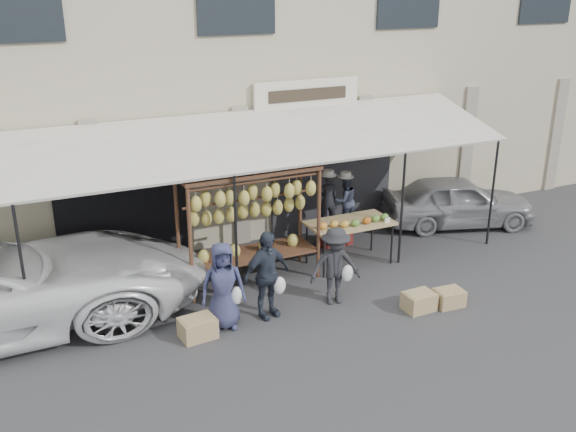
# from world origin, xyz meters

# --- Properties ---
(ground_plane) EXTENTS (90.00, 90.00, 0.00)m
(ground_plane) POSITION_xyz_m (0.00, 0.00, 0.00)
(ground_plane) COLOR #2D2D30
(shophouse) EXTENTS (24.00, 6.15, 7.30)m
(shophouse) POSITION_xyz_m (-0.00, 6.50, 3.65)
(shophouse) COLOR #B2A88C
(shophouse) RESTS_ON ground_plane
(awning) EXTENTS (10.00, 2.35, 2.92)m
(awning) POSITION_xyz_m (0.01, 2.28, 2.57)
(awning) COLOR silver
(awning) RESTS_ON ground_plane
(banana_rack) EXTENTS (2.60, 0.90, 2.24)m
(banana_rack) POSITION_xyz_m (-0.55, 1.60, 1.57)
(banana_rack) COLOR #3E2214
(banana_rack) RESTS_ON ground_plane
(produce_table) EXTENTS (1.70, 0.90, 1.04)m
(produce_table) POSITION_xyz_m (1.56, 1.50, 0.87)
(produce_table) COLOR tan
(produce_table) RESTS_ON ground_plane
(vendor_left) EXTENTS (0.48, 0.38, 1.16)m
(vendor_left) POSITION_xyz_m (1.59, 2.54, 1.05)
(vendor_left) COLOR black
(vendor_left) RESTS_ON stool_left
(vendor_right) EXTENTS (0.58, 0.47, 1.14)m
(vendor_right) POSITION_xyz_m (1.99, 2.50, 0.98)
(vendor_right) COLOR #363D53
(vendor_right) RESTS_ON stool_right
(customer_left) EXTENTS (0.80, 0.59, 1.50)m
(customer_left) POSITION_xyz_m (-1.59, 0.23, 0.75)
(customer_left) COLOR #2F3356
(customer_left) RESTS_ON ground_plane
(customer_mid) EXTENTS (0.97, 0.57, 1.55)m
(customer_mid) POSITION_xyz_m (-0.80, 0.27, 0.77)
(customer_mid) COLOR #29303D
(customer_mid) RESTS_ON ground_plane
(customer_right) EXTENTS (1.00, 0.69, 1.42)m
(customer_right) POSITION_xyz_m (0.48, 0.20, 0.71)
(customer_right) COLOR #242428
(customer_right) RESTS_ON ground_plane
(stool_left) EXTENTS (0.40, 0.40, 0.47)m
(stool_left) POSITION_xyz_m (1.59, 2.54, 0.24)
(stool_left) COLOR maroon
(stool_left) RESTS_ON ground_plane
(stool_right) EXTENTS (0.36, 0.36, 0.41)m
(stool_right) POSITION_xyz_m (1.99, 2.50, 0.21)
(stool_right) COLOR maroon
(stool_right) RESTS_ON ground_plane
(crate_near_a) EXTENTS (0.54, 0.41, 0.32)m
(crate_near_a) POSITION_xyz_m (1.69, -0.66, 0.16)
(crate_near_a) COLOR tan
(crate_near_a) RESTS_ON ground_plane
(crate_near_b) EXTENTS (0.52, 0.41, 0.30)m
(crate_near_b) POSITION_xyz_m (2.26, -0.75, 0.15)
(crate_near_b) COLOR tan
(crate_near_b) RESTS_ON ground_plane
(crate_far) EXTENTS (0.60, 0.48, 0.33)m
(crate_far) POSITION_xyz_m (-2.08, 0.09, 0.17)
(crate_far) COLOR tan
(crate_far) RESTS_ON ground_plane
(sedan) EXTENTS (3.72, 2.40, 1.18)m
(sedan) POSITION_xyz_m (4.92, 2.36, 0.59)
(sedan) COLOR gray
(sedan) RESTS_ON ground_plane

